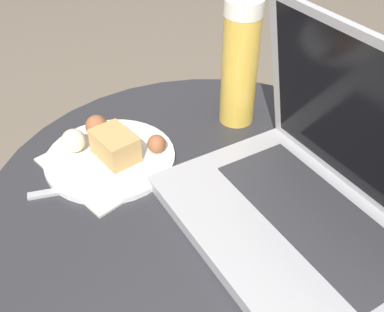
{
  "coord_description": "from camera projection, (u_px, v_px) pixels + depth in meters",
  "views": [
    {
      "loc": [
        0.28,
        -0.39,
        0.98
      ],
      "look_at": [
        -0.02,
        -0.03,
        0.6
      ],
      "focal_mm": 42.0,
      "sensor_mm": 36.0,
      "label": 1
    }
  ],
  "objects": [
    {
      "name": "laptop",
      "position": [
        316.0,
        196.0,
        0.57
      ],
      "size": [
        0.42,
        0.35,
        0.26
      ],
      "color": "#B2B2B7",
      "rests_on": "table"
    },
    {
      "name": "beer_glass",
      "position": [
        240.0,
        64.0,
        0.73
      ],
      "size": [
        0.06,
        0.06,
        0.22
      ],
      "color": "gold",
      "rests_on": "table"
    },
    {
      "name": "snack_plate",
      "position": [
        109.0,
        151.0,
        0.7
      ],
      "size": [
        0.2,
        0.2,
        0.05
      ],
      "color": "white",
      "rests_on": "table"
    },
    {
      "name": "fork",
      "position": [
        104.0,
        184.0,
        0.66
      ],
      "size": [
        0.12,
        0.16,
        0.0
      ],
      "color": "#B2B2B7",
      "rests_on": "table"
    },
    {
      "name": "table",
      "position": [
        212.0,
        259.0,
        0.75
      ],
      "size": [
        0.67,
        0.67,
        0.53
      ],
      "color": "black",
      "rests_on": "ground_plane"
    },
    {
      "name": "napkin",
      "position": [
        99.0,
        168.0,
        0.69
      ],
      "size": [
        0.19,
        0.14,
        0.0
      ],
      "color": "silver",
      "rests_on": "table"
    }
  ]
}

